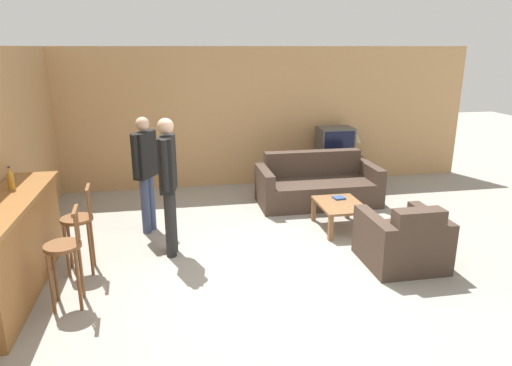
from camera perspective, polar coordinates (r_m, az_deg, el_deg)
The scene contains 16 objects.
ground_plane at distance 5.66m, azimuth 2.33°, elevation -10.57°, with size 24.00×24.00×0.00m, color gray.
wall_back at distance 8.71m, azimuth -2.93°, elevation 8.14°, with size 9.40×0.08×2.60m.
wall_left at distance 6.68m, azimuth -28.52°, elevation 3.51°, with size 0.08×8.64×2.60m.
bar_counter at distance 5.57m, azimuth -28.17°, elevation -7.11°, with size 0.55×2.35×1.05m.
bar_chair_near at distance 5.04m, azimuth -22.75°, elevation -8.26°, with size 0.39×0.39×1.05m.
bar_chair_mid at distance 5.73m, azimuth -21.26°, elevation -5.11°, with size 0.39×0.39×1.05m.
couch_far at distance 7.88m, azimuth 7.63°, elevation -0.39°, with size 2.02×0.95×0.85m.
armchair_near at distance 5.90m, azimuth 17.87°, elevation -7.01°, with size 0.90×0.90×0.82m.
coffee_table at distance 6.80m, azimuth 10.47°, elevation -2.99°, with size 0.63×0.85×0.39m.
tv_unit at distance 9.01m, azimuth 9.68°, elevation 1.60°, with size 1.08×0.54×0.57m.
tv at distance 8.88m, azimuth 9.86°, elevation 5.09°, with size 0.65×0.48×0.56m.
bottle at distance 5.76m, azimuth -28.34°, elevation 0.43°, with size 0.07×0.07×0.27m.
book_on_table at distance 6.98m, azimuth 10.31°, elevation -1.83°, with size 0.18×0.17×0.03m.
table_lamp at distance 9.01m, azimuth 12.30°, elevation 5.53°, with size 0.23×0.23×0.47m.
person_by_window at distance 6.61m, azimuth -13.65°, elevation 1.85°, with size 0.34×0.47×1.67m.
person_by_counter at distance 5.76m, azimuth -10.89°, elevation 0.48°, with size 0.22×0.54×1.77m.
Camera 1 is at (-1.14, -4.90, 2.59)m, focal length 32.00 mm.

